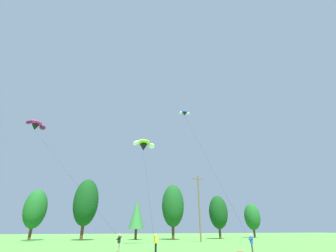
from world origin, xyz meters
The scene contains 13 objects.
treeline_tree_b centered at (-20.11, 55.29, 5.96)m, with size 4.46×4.46×9.84m.
treeline_tree_c centered at (-10.22, 52.82, 7.29)m, with size 5.05×5.05×12.05m.
treeline_tree_d centered at (0.72, 53.23, 5.06)m, with size 3.38×3.38×8.08m.
treeline_tree_e centered at (8.40, 51.06, 6.91)m, with size 4.88×4.88×11.42m.
treeline_tree_f centered at (20.14, 52.36, 5.78)m, with size 4.38×4.38×9.55m.
treeline_tree_g centered at (32.08, 56.43, 5.08)m, with size 4.06×4.06×8.39m.
utility_pole centered at (10.16, 40.31, 6.02)m, with size 2.20×0.26×11.50m.
kite_flyer_near centered at (-5.35, 25.08, 1.00)m, with size 0.67×0.70×1.69m.
kite_flyer_mid centered at (-1.86, 23.56, 0.99)m, with size 0.30×0.59×1.69m.
kite_flyer_far centered at (7.09, 20.60, 1.00)m, with size 0.69×0.72×1.69m.
parafoil_kite_high_magenta centered at (-19.85, 41.16, 18.97)m, with size 15.81×17.72×18.24m.
parafoil_kite_mid_lime_white centered at (-1.77, 33.54, 14.51)m, with size 4.04×11.12×14.19m.
parafoil_kite_far_blue_white centered at (7.14, 38.43, 23.68)m, with size 2.33×18.16×22.62m.
Camera 1 is at (-7.90, -1.97, 2.18)m, focal length 25.30 mm.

